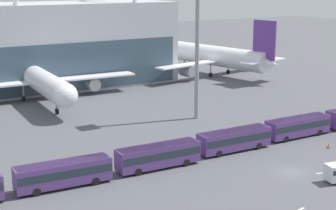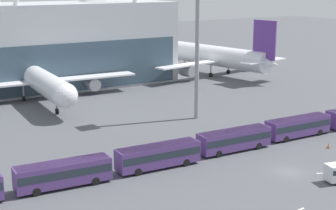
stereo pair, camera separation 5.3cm
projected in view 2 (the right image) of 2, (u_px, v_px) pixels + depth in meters
ground_plane at (291, 172)px, 66.57m from camera, size 440.00×440.00×0.00m
airliner_at_gate_far at (38, 79)px, 105.49m from camera, size 42.99×40.05×14.72m
airliner_parked_remote at (218, 56)px, 133.92m from camera, size 41.41×40.24×15.07m
shuttle_bus_1 at (63, 172)px, 61.42m from camera, size 11.69×3.49×3.13m
shuttle_bus_2 at (158, 155)px, 67.68m from camera, size 11.64×3.20×3.13m
shuttle_bus_3 at (234, 139)px, 74.50m from camera, size 11.61×3.09×3.13m
shuttle_bus_4 at (298, 126)px, 81.23m from camera, size 11.59×2.98×3.13m
floodlight_mast at (198, 16)px, 88.38m from camera, size 3.05×3.05×28.07m
traffic_cone_2 at (328, 146)px, 76.04m from camera, size 0.50×0.50×0.79m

